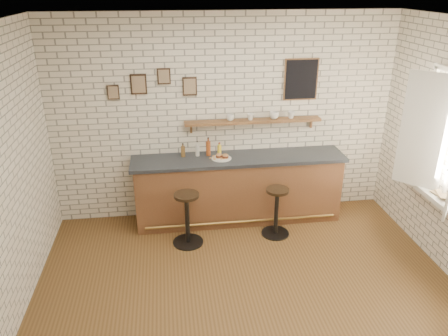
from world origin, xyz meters
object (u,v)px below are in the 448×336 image
Objects in this scene: sandwich_plate at (221,158)px; bitters_bottle_white at (197,150)px; bitters_bottle_amber at (208,148)px; bar_stool_left at (187,217)px; bar_stool_right at (276,210)px; shelf_cup_a at (230,118)px; bar_counter at (238,188)px; bitters_bottle_brown at (183,151)px; shelf_cup_d at (291,115)px; book_upper at (438,194)px; condiment_bottle_yellow at (219,150)px; book_lower at (437,195)px; ciabatta_sandwich at (222,156)px; shelf_cup_c at (274,115)px; shelf_cup_b at (250,117)px.

bitters_bottle_white reaches higher than sandwich_plate.
bitters_bottle_amber is 1.08m from bar_stool_left.
bar_stool_right is 1.47m from shelf_cup_a.
bitters_bottle_white is 1.96× the size of shelf_cup_a.
bar_counter is 26.97× the size of shelf_cup_a.
bitters_bottle_brown is 1.58m from bar_stool_right.
bitters_bottle_brown is 1.66m from shelf_cup_d.
book_upper is (2.22, -1.42, 0.46)m from bar_counter.
bitters_bottle_brown is 0.53m from condiment_bottle_yellow.
shelf_cup_d is (0.34, 0.72, 1.17)m from bar_stool_right.
book_lower is at bearing -30.15° from bitters_bottle_amber.
ciabatta_sandwich is (0.01, -0.00, 0.04)m from sandwich_plate.
bitters_bottle_brown is 0.37m from bitters_bottle_amber.
book_lower is at bearing -29.10° from sandwich_plate.
bitters_bottle_white is (-0.59, 0.13, 0.59)m from bar_counter.
condiment_bottle_yellow reaches higher than ciabatta_sandwich.
book_lower is at bearing -37.14° from shelf_cup_d.
bar_stool_left is at bearing -126.87° from condiment_bottle_yellow.
book_lower is (2.32, -1.61, -0.60)m from shelf_cup_a.
bitters_bottle_brown is 0.99m from bar_stool_left.
bar_counter is 13.26× the size of book_upper.
bar_counter is at bearing -9.43° from bitters_bottle_brown.
shelf_cup_c is 2.40m from book_lower.
shelf_cup_c is (0.81, 0.07, 0.47)m from condiment_bottle_yellow.
bitters_bottle_white is 0.30× the size of bar_stool_left.
bitters_bottle_brown is at bearing 163.55° from sandwich_plate.
condiment_bottle_yellow is 1.86× the size of shelf_cup_b.
book_lower is at bearing -29.19° from ciabatta_sandwich.
shelf_cup_b is 2.65m from book_upper.
bitters_bottle_amber is 2.38× the size of shelf_cup_a.
condiment_bottle_yellow is (0.16, -0.00, -0.03)m from bitters_bottle_amber.
ciabatta_sandwich is 2.83m from book_lower.
shelf_cup_b is 0.61m from shelf_cup_d.
ciabatta_sandwich is 0.86× the size of book_upper.
bar_stool_left is 7.01× the size of shelf_cup_d.
shelf_cup_b is at bearing 27.10° from ciabatta_sandwich.
shelf_cup_a is at bearing 133.32° from book_lower.
shelf_cup_b is (1.00, 0.78, 1.14)m from bar_stool_left.
sandwich_plate is at bearing -86.72° from condiment_bottle_yellow.
bar_counter is 11.34× the size of bitters_bottle_amber.
shelf_cup_a is at bearing 5.62° from bitters_bottle_brown.
bitters_bottle_brown is 0.84m from shelf_cup_a.
shelf_cup_b reaches higher than bar_stool_left.
bitters_bottle_amber is at bearing 143.64° from bar_stool_right.
bar_stool_right is 2.89× the size of book_lower.
sandwich_plate is 2.83m from book_lower.
bar_stool_right is 6.63× the size of shelf_cup_d.
bar_stool_left is 3.18m from book_upper.
book_upper is at bearing -31.90° from condiment_bottle_yellow.
shelf_cup_c is at bearing 124.23° from book_lower.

